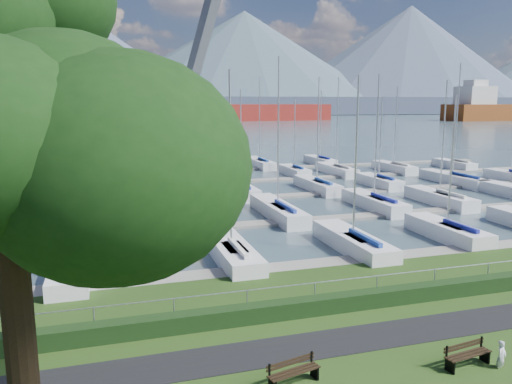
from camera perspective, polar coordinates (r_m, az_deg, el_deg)
name	(u,v)px	position (r m, az deg, el deg)	size (l,w,h in m)	color
path	(370,337)	(20.17, 12.91, -15.84)	(160.00, 2.00, 0.04)	black
water	(122,119)	(278.93, -15.04, 8.05)	(800.00, 540.00, 0.20)	#425660
hedge	(340,302)	(22.12, 9.55, -12.35)	(80.00, 0.70, 0.70)	black
fence	(336,280)	(22.14, 9.15, -9.95)	(0.04, 0.04, 80.00)	#999BA1
foothill	(118,106)	(348.76, -15.50, 9.46)	(900.00, 80.00, 12.00)	#434C62
mountains	(122,53)	(425.26, -15.02, 15.06)	(1190.00, 360.00, 115.00)	#475969
docks	(212,200)	(46.46, -5.00, -0.95)	(90.00, 41.60, 0.25)	#65625E
bench_left	(293,372)	(16.74, 4.28, -19.82)	(1.85, 0.82, 0.85)	black
bench_right	(467,355)	(19.03, 22.97, -16.74)	(1.84, 0.67, 0.85)	black
person	(502,352)	(19.32, 26.28, -16.12)	(0.41, 0.27, 1.11)	silver
tree	(29,115)	(12.20, -24.51, 7.97)	(8.98, 8.84, 13.25)	black
crane	(189,141)	(44.79, -7.70, 5.74)	(7.10, 13.11, 22.35)	slate
cargo_ship_mid	(210,113)	(238.81, -5.33, 8.96)	(111.28, 24.60, 21.50)	maroon
sailboat_fleet	(177,139)	(47.55, -8.97, 6.01)	(75.99, 49.43, 13.42)	navy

